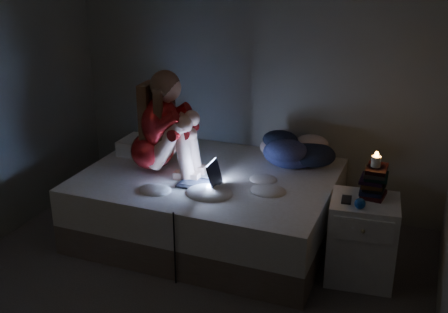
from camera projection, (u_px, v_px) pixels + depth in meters
The scene contains 12 objects.
floor at pixel (166, 308), 3.97m from camera, with size 3.60×3.80×0.02m, color #3D3937.
wall_back at pixel (255, 73), 5.15m from camera, with size 3.60×0.02×2.60m, color slate.
bed at pixel (209, 204), 4.86m from camera, with size 2.11×1.58×0.58m, color #BCB5A7, non-canonical shape.
pillow at pixel (147, 147), 5.17m from camera, with size 0.48×0.34×0.14m, color silver.
woman at pixel (151, 121), 4.65m from camera, with size 0.56×0.36×0.90m, color maroon, non-canonical shape.
laptop at pixel (198, 172), 4.49m from camera, with size 0.33×0.23×0.23m, color black, non-canonical shape.
clothes_pile at pixel (291, 148), 4.90m from camera, with size 0.53×0.42×0.32m, color navy, non-canonical shape.
nightstand at pixel (362, 240), 4.20m from camera, with size 0.50×0.44×0.66m, color silver.
book_stack at pixel (374, 182), 4.11m from camera, with size 0.19×0.25×0.23m, color black, non-canonical shape.
candle at pixel (376, 162), 4.05m from camera, with size 0.07×0.07×0.08m, color beige.
phone at pixel (346, 199), 4.08m from camera, with size 0.07×0.14×0.01m, color black.
blue_orb at pixel (358, 203), 3.94m from camera, with size 0.08×0.08×0.08m, color navy.
Camera 1 is at (1.60, -2.92, 2.44)m, focal length 44.40 mm.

